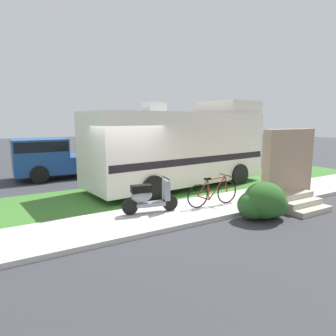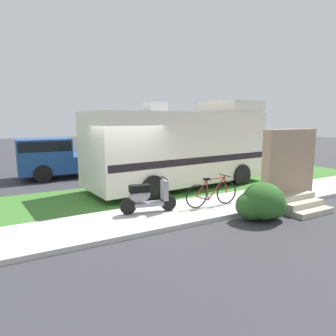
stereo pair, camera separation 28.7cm
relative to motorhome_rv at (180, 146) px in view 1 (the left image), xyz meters
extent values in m
plane|color=#38383D|center=(-2.78, -1.76, -1.64)|extent=(80.00, 80.00, 0.00)
cube|color=beige|center=(-2.78, -2.96, -1.58)|extent=(24.00, 2.00, 0.12)
cube|color=#3D752D|center=(-2.78, -0.26, -1.60)|extent=(24.00, 3.40, 0.08)
cube|color=silver|center=(-0.11, -0.01, -0.02)|extent=(7.38, 3.13, 2.65)
cube|color=silver|center=(2.57, 0.23, 1.56)|extent=(2.00, 2.54, 0.50)
cube|color=black|center=(-0.11, -0.01, -0.41)|extent=(7.23, 3.14, 0.24)
cube|color=black|center=(3.45, 0.30, 0.45)|extent=(0.27, 2.14, 0.90)
cube|color=silver|center=(-1.19, -0.10, 1.49)|extent=(0.75, 0.66, 0.36)
cylinder|color=black|center=(2.00, 1.39, -1.19)|extent=(0.92, 0.36, 0.90)
cylinder|color=black|center=(2.21, -1.02, -1.19)|extent=(0.92, 0.36, 0.90)
cylinder|color=black|center=(-2.19, 1.02, -1.19)|extent=(0.92, 0.36, 0.90)
cylinder|color=black|center=(-1.98, -1.38, -1.19)|extent=(0.92, 0.36, 0.90)
cylinder|color=black|center=(-2.15, -2.79, -1.30)|extent=(0.45, 0.18, 0.44)
cylinder|color=black|center=(-3.29, -2.56, -1.30)|extent=(0.45, 0.18, 0.44)
cube|color=gray|center=(-2.72, -2.67, -1.28)|extent=(0.85, 0.43, 0.10)
cube|color=black|center=(-2.97, -2.62, -0.82)|extent=(0.60, 0.36, 0.20)
ellipsoid|color=gray|center=(-2.97, -2.62, -1.02)|extent=(0.65, 0.41, 0.36)
cube|color=gray|center=(-2.27, -2.76, -0.92)|extent=(0.20, 0.34, 0.56)
cylinder|color=black|center=(-2.27, -2.76, -0.57)|extent=(0.13, 0.50, 0.04)
sphere|color=white|center=(-2.27, -2.76, -0.74)|extent=(0.12, 0.12, 0.12)
torus|color=black|center=(-0.26, -3.07, -1.17)|extent=(0.71, 0.08, 0.71)
torus|color=black|center=(-1.33, -3.01, -1.17)|extent=(0.71, 0.08, 0.71)
cylinder|color=maroon|center=(-0.64, -3.05, -1.00)|extent=(0.61, 0.07, 0.68)
cylinder|color=maroon|center=(-0.96, -3.03, -1.02)|extent=(0.10, 0.04, 0.61)
cylinder|color=maroon|center=(-0.67, -3.04, -0.69)|extent=(0.65, 0.07, 0.09)
cylinder|color=maroon|center=(-1.13, -3.02, -1.25)|extent=(0.42, 0.06, 0.19)
cylinder|color=maroon|center=(-1.16, -3.02, -0.94)|extent=(0.37, 0.06, 0.47)
cylinder|color=maroon|center=(-0.31, -3.07, -0.92)|extent=(0.12, 0.04, 0.51)
cube|color=black|center=(-0.99, -3.03, -0.69)|extent=(0.21, 0.11, 0.06)
cylinder|color=black|center=(-0.35, -3.06, -0.63)|extent=(0.06, 0.52, 0.03)
cube|color=#1E478C|center=(-4.49, 4.60, -0.58)|extent=(2.31, 2.03, 1.56)
cube|color=black|center=(-4.49, 4.60, -0.11)|extent=(2.20, 2.04, 0.44)
cube|color=#1E478C|center=(-1.98, 4.53, -0.99)|extent=(2.81, 2.04, 0.74)
cylinder|color=black|center=(-4.69, 3.66, -1.26)|extent=(0.77, 0.26, 0.76)
cylinder|color=black|center=(-4.63, 5.54, -1.26)|extent=(0.77, 0.26, 0.76)
cylinder|color=black|center=(-1.68, 3.58, -1.26)|extent=(0.77, 0.26, 0.76)
cylinder|color=black|center=(-1.63, 5.46, -1.26)|extent=(0.77, 0.26, 0.76)
cube|color=#BCB29E|center=(1.42, -4.56, -1.56)|extent=(1.40, 0.96, 0.16)
cube|color=#BCB29E|center=(1.42, -4.40, -1.40)|extent=(1.40, 0.64, 0.16)
cube|color=#BCB29E|center=(1.42, -4.24, -1.24)|extent=(1.40, 0.32, 0.16)
cube|color=tan|center=(1.42, -3.93, -0.44)|extent=(2.00, 0.30, 2.40)
ellipsoid|color=#2D6026|center=(-0.18, -4.46, -1.11)|extent=(1.18, 1.06, 1.00)
ellipsoid|color=#2D6026|center=(-0.48, -4.34, -1.23)|extent=(0.88, 0.79, 0.75)
ellipsoid|color=#2D6026|center=(0.08, -4.55, -1.26)|extent=(0.82, 0.74, 0.70)
cylinder|color=navy|center=(2.60, -2.62, -1.42)|extent=(0.08, 0.08, 0.20)
cylinder|color=navy|center=(2.60, -2.62, -1.31)|extent=(0.03, 0.03, 0.04)
cylinder|color=black|center=(2.60, -2.62, -1.28)|extent=(0.04, 0.04, 0.01)
cylinder|color=brown|center=(1.11, -3.26, -1.41)|extent=(0.06, 0.06, 0.22)
cylinder|color=brown|center=(1.11, -3.26, -1.28)|extent=(0.03, 0.03, 0.04)
cylinder|color=black|center=(1.11, -3.26, -1.25)|extent=(0.03, 0.03, 0.02)
camera|label=1|loc=(-6.48, -9.86, 1.05)|focal=32.16mm
camera|label=2|loc=(-6.24, -10.00, 1.05)|focal=32.16mm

